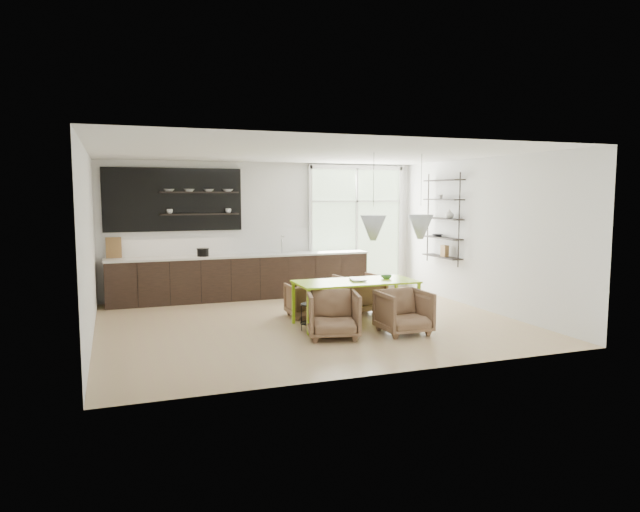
{
  "coord_description": "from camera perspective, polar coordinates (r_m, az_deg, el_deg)",
  "views": [
    {
      "loc": [
        -3.14,
        -9.15,
        2.21
      ],
      "look_at": [
        0.4,
        0.6,
        1.09
      ],
      "focal_mm": 32.0,
      "sensor_mm": 36.0,
      "label": 1
    }
  ],
  "objects": [
    {
      "name": "wire_stool",
      "position": [
        9.31,
        -0.92,
        -5.74
      ],
      "size": [
        0.35,
        0.35,
        0.44
      ],
      "rotation": [
        0.0,
        0.0,
        -0.19
      ],
      "color": "black",
      "rests_on": "ground"
    },
    {
      "name": "armchair_front_left",
      "position": [
        8.85,
        1.31,
        -5.87
      ],
      "size": [
        0.95,
        0.96,
        0.72
      ],
      "primitive_type": "imported",
      "rotation": [
        0.0,
        0.0,
        -0.25
      ],
      "color": "brown",
      "rests_on": "ground"
    },
    {
      "name": "armchair_front_right",
      "position": [
        9.19,
        8.37,
        -5.56
      ],
      "size": [
        0.75,
        0.77,
        0.7
      ],
      "primitive_type": "imported",
      "rotation": [
        0.0,
        0.0,
        0.0
      ],
      "color": "brown",
      "rests_on": "ground"
    },
    {
      "name": "right_shelving",
      "position": [
        12.21,
        12.24,
        3.43
      ],
      "size": [
        0.26,
        1.22,
        1.9
      ],
      "color": "black",
      "rests_on": "ground"
    },
    {
      "name": "armchair_back_right",
      "position": [
        10.72,
        3.96,
        -3.75
      ],
      "size": [
        0.86,
        0.88,
        0.73
      ],
      "primitive_type": "imported",
      "rotation": [
        0.0,
        0.0,
        3.26
      ],
      "color": "brown",
      "rests_on": "ground"
    },
    {
      "name": "dining_table",
      "position": [
        9.69,
        3.59,
        -2.8
      ],
      "size": [
        2.06,
        0.94,
        0.75
      ],
      "rotation": [
        0.0,
        0.0,
        -0.01
      ],
      "color": "#A0DA15",
      "rests_on": "ground"
    },
    {
      "name": "table_bowl",
      "position": [
        9.99,
        6.65,
        -2.08
      ],
      "size": [
        0.24,
        0.24,
        0.06
      ],
      "primitive_type": "imported",
      "rotation": [
        0.0,
        0.0,
        -0.28
      ],
      "color": "#4F8551",
      "rests_on": "dining_table"
    },
    {
      "name": "table_book",
      "position": [
        9.69,
        3.1,
        -2.4
      ],
      "size": [
        0.31,
        0.38,
        0.03
      ],
      "primitive_type": "imported",
      "rotation": [
        0.0,
        0.0,
        -0.2
      ],
      "color": "white",
      "rests_on": "dining_table"
    },
    {
      "name": "kitchen_run",
      "position": [
        12.2,
        -8.22,
        -1.46
      ],
      "size": [
        5.54,
        0.69,
        2.75
      ],
      "color": "black",
      "rests_on": "ground"
    },
    {
      "name": "armchair_back_left",
      "position": [
        10.35,
        -1.41,
        -4.41
      ],
      "size": [
        0.66,
        0.68,
        0.61
      ],
      "primitive_type": "imported",
      "rotation": [
        0.0,
        0.0,
        3.15
      ],
      "color": "brown",
      "rests_on": "ground"
    },
    {
      "name": "room",
      "position": [
        10.93,
        -0.01,
        2.26
      ],
      "size": [
        7.02,
        6.01,
        2.91
      ],
      "color": "tan",
      "rests_on": "ground"
    }
  ]
}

